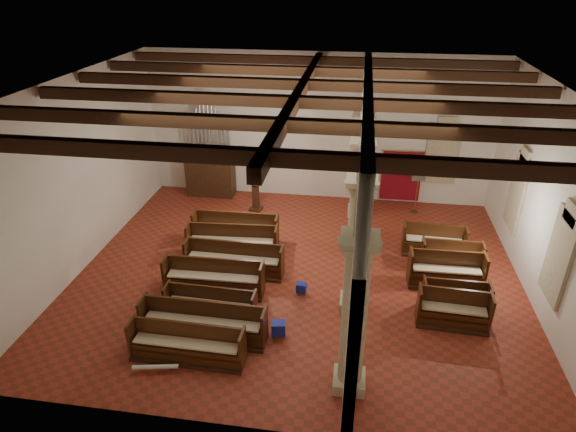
{
  "coord_description": "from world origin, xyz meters",
  "views": [
    {
      "loc": [
        1.6,
        -12.88,
        8.81
      ],
      "look_at": [
        -0.4,
        0.5,
        1.79
      ],
      "focal_mm": 30.0,
      "sensor_mm": 36.0,
      "label": 1
    }
  ],
  "objects_px": {
    "processional_banner": "(416,194)",
    "lectern": "(256,198)",
    "aisle_pew_0": "(453,314)",
    "pipe_organ": "(210,165)",
    "nave_pew_0": "(188,348)"
  },
  "relations": [
    {
      "from": "processional_banner",
      "to": "lectern",
      "type": "bearing_deg",
      "value": 176.01
    },
    {
      "from": "lectern",
      "to": "aisle_pew_0",
      "type": "bearing_deg",
      "value": -30.16
    },
    {
      "from": "aisle_pew_0",
      "to": "pipe_organ",
      "type": "bearing_deg",
      "value": 143.66
    },
    {
      "from": "processional_banner",
      "to": "nave_pew_0",
      "type": "xyz_separation_m",
      "value": [
        -6.33,
        -9.26,
        -0.46
      ]
    },
    {
      "from": "nave_pew_0",
      "to": "lectern",
      "type": "bearing_deg",
      "value": 91.2
    },
    {
      "from": "nave_pew_0",
      "to": "aisle_pew_0",
      "type": "bearing_deg",
      "value": 20.01
    },
    {
      "from": "aisle_pew_0",
      "to": "lectern",
      "type": "bearing_deg",
      "value": 140.85
    },
    {
      "from": "lectern",
      "to": "nave_pew_0",
      "type": "distance_m",
      "value": 8.49
    },
    {
      "from": "lectern",
      "to": "nave_pew_0",
      "type": "relative_size",
      "value": 0.43
    },
    {
      "from": "pipe_organ",
      "to": "aisle_pew_0",
      "type": "height_order",
      "value": "pipe_organ"
    },
    {
      "from": "lectern",
      "to": "nave_pew_0",
      "type": "xyz_separation_m",
      "value": [
        0.05,
        -8.48,
        -0.18
      ]
    },
    {
      "from": "pipe_organ",
      "to": "lectern",
      "type": "relative_size",
      "value": 3.5
    },
    {
      "from": "nave_pew_0",
      "to": "processional_banner",
      "type": "bearing_deg",
      "value": 56.55
    },
    {
      "from": "lectern",
      "to": "processional_banner",
      "type": "height_order",
      "value": "processional_banner"
    },
    {
      "from": "pipe_organ",
      "to": "nave_pew_0",
      "type": "height_order",
      "value": "pipe_organ"
    }
  ]
}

